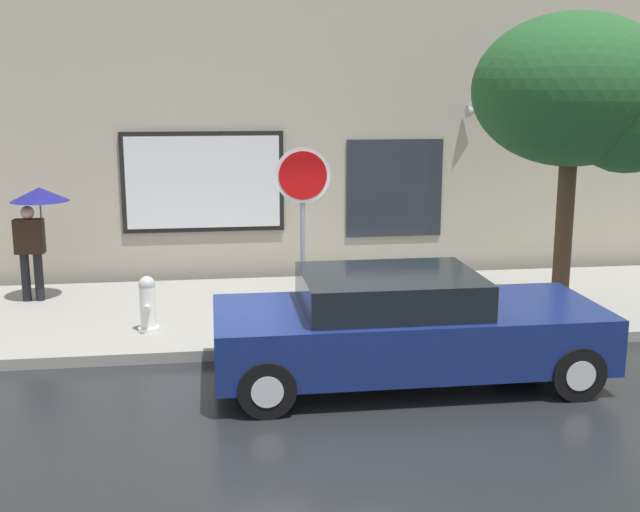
% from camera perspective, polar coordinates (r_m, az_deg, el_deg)
% --- Properties ---
extents(ground_plane, '(60.00, 60.00, 0.00)m').
position_cam_1_polar(ground_plane, '(9.59, 0.12, -9.29)').
color(ground_plane, black).
extents(sidewalk, '(20.00, 4.00, 0.15)m').
position_cam_1_polar(sidewalk, '(12.39, -1.82, -3.99)').
color(sidewalk, gray).
rests_on(sidewalk, ground).
extents(building_facade, '(20.00, 0.67, 7.00)m').
position_cam_1_polar(building_facade, '(14.41, -3.02, 11.95)').
color(building_facade, '#B2A893').
rests_on(building_facade, ground).
extents(parked_car, '(4.64, 1.93, 1.35)m').
position_cam_1_polar(parked_car, '(9.54, 6.15, -5.16)').
color(parked_car, navy).
rests_on(parked_car, ground).
extents(fire_hydrant, '(0.30, 0.44, 0.79)m').
position_cam_1_polar(fire_hydrant, '(11.27, -12.40, -3.44)').
color(fire_hydrant, white).
rests_on(fire_hydrant, sidewalk).
extents(pedestrian_with_umbrella, '(0.91, 0.91, 1.83)m').
position_cam_1_polar(pedestrian_with_umbrella, '(13.20, -19.91, 2.99)').
color(pedestrian_with_umbrella, black).
rests_on(pedestrian_with_umbrella, sidewalk).
extents(street_tree, '(2.89, 2.46, 4.42)m').
position_cam_1_polar(street_tree, '(11.90, 18.61, 10.93)').
color(street_tree, '#4C3823').
rests_on(street_tree, sidewalk).
extents(stop_sign, '(0.76, 0.10, 2.58)m').
position_cam_1_polar(stop_sign, '(10.75, -1.26, 3.88)').
color(stop_sign, gray).
rests_on(stop_sign, sidewalk).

